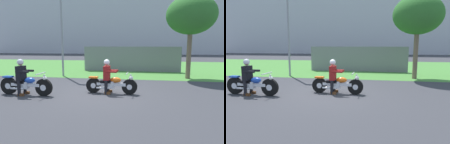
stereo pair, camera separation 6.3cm
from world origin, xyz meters
TOP-DOWN VIEW (x-y plane):
  - ground at (0.00, 0.00)m, footprint 120.00×120.00m
  - grass_verge at (0.00, 9.28)m, footprint 60.00×12.00m
  - stadium_facade at (-5.72, 34.85)m, footprint 49.34×8.00m
  - motorcycle_lead at (0.46, 0.06)m, footprint 2.09×0.66m
  - rider_lead at (0.29, 0.07)m, footprint 0.56×0.48m
  - motorcycle_follow at (-2.80, -0.70)m, footprint 2.20×0.66m
  - rider_follow at (-2.96, -0.69)m, footprint 0.56×0.48m
  - tree_roadside at (4.29, 4.15)m, footprint 2.71×2.71m
  - streetlight_pole at (-3.08, 3.86)m, footprint 0.96×0.20m
  - fence_segment at (0.87, 6.60)m, footprint 7.00×0.06m

SIDE VIEW (x-z plane):
  - ground at x=0.00m, z-range 0.00..0.00m
  - grass_verge at x=0.00m, z-range 0.00..0.01m
  - motorcycle_lead at x=0.46m, z-range -0.05..0.81m
  - motorcycle_follow at x=-2.80m, z-range -0.04..0.85m
  - rider_lead at x=0.29m, z-range 0.11..1.50m
  - rider_follow at x=-2.96m, z-range 0.12..1.54m
  - fence_segment at x=0.87m, z-range 0.00..1.80m
  - tree_roadside at x=4.29m, z-range 1.23..5.90m
  - streetlight_pole at x=-3.08m, z-range 0.72..6.68m
  - stadium_facade at x=-5.72m, z-range 0.00..14.66m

